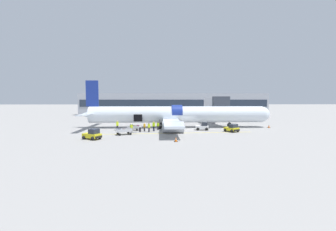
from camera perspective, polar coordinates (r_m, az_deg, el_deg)
The scene contains 19 objects.
ground_plane at distance 43.89m, azimuth 5.21°, elevation -3.52°, with size 500.00×500.00×0.00m, color gray.
apron_marking_line at distance 38.76m, azimuth 1.84°, elevation -4.49°, with size 27.36×2.22×0.01m.
terminal_strip at distance 88.77m, azimuth 1.50°, elevation 2.92°, with size 71.59×9.81×8.19m.
jet_bridge_stub at distance 54.99m, azimuth 11.94°, elevation 2.95°, with size 3.52×13.04×6.47m.
airplane at distance 46.40m, azimuth 1.60°, elevation 0.14°, with size 39.18×30.38×9.64m.
baggage_tug_lead at distance 43.07m, azimuth 8.78°, elevation -2.84°, with size 2.58×1.94×1.52m.
baggage_tug_mid at distance 41.82m, azimuth 15.95°, elevation -3.18°, with size 2.70×2.82×1.44m.
baggage_tug_rear at distance 34.43m, azimuth -18.64°, elevation -4.67°, with size 3.02×2.58×1.55m.
baggage_cart_loading at distance 42.84m, azimuth -8.48°, elevation -3.06°, with size 3.36×2.21×1.11m.
baggage_cart_queued at distance 37.62m, azimuth -11.03°, elevation -4.02°, with size 3.46×2.36×1.03m.
ground_crew_loader_a at distance 40.09m, azimuth -4.85°, elevation -2.96°, with size 0.53×0.53×1.67m.
ground_crew_loader_b at distance 40.04m, azimuth -9.29°, elevation -3.11°, with size 0.54×0.40×1.53m.
ground_crew_driver at distance 41.13m, azimuth -3.63°, elevation -2.65°, with size 0.59×0.59×1.84m.
ground_crew_supervisor at distance 40.96m, azimuth -5.99°, elevation -2.88°, with size 0.51×0.51×1.59m.
ground_crew_helper at distance 42.57m, azimuth -2.56°, elevation -2.62°, with size 0.51×0.49×1.57m.
ground_crew_marshal at distance 43.31m, azimuth -12.73°, elevation -2.42°, with size 0.57×0.61×1.82m.
suitcase_on_tarmac_upright at distance 40.41m, azimuth -7.13°, elevation -3.64°, with size 0.34×0.26×0.86m.
safety_cone_nose at distance 50.64m, azimuth 24.24°, elevation -2.52°, with size 0.58×0.58×0.63m.
safety_cone_engine_left at distance 30.94m, azimuth 2.05°, elevation -6.11°, with size 0.55×0.55×0.62m.
Camera 1 is at (-5.54, -43.16, 5.70)m, focal length 24.00 mm.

